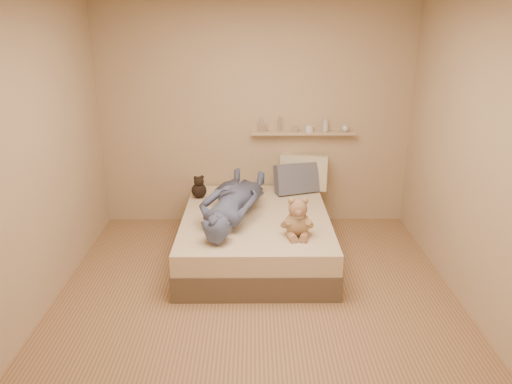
{
  "coord_description": "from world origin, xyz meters",
  "views": [
    {
      "loc": [
        -0.03,
        -3.81,
        2.38
      ],
      "look_at": [
        0.0,
        0.65,
        0.8
      ],
      "focal_mm": 35.0,
      "sensor_mm": 36.0,
      "label": 1
    }
  ],
  "objects_px": {
    "pillow_grey": "(296,178)",
    "wall_shelf": "(303,133)",
    "game_console": "(216,224)",
    "pillow_cream": "(304,172)",
    "dark_plush": "(199,188)",
    "bed": "(256,235)",
    "person": "(232,200)",
    "teddy_bear": "(298,220)"
  },
  "relations": [
    {
      "from": "teddy_bear",
      "to": "pillow_cream",
      "type": "height_order",
      "value": "pillow_cream"
    },
    {
      "from": "teddy_bear",
      "to": "pillow_cream",
      "type": "distance_m",
      "value": 1.36
    },
    {
      "from": "pillow_grey",
      "to": "pillow_cream",
      "type": "bearing_deg",
      "value": 55.01
    },
    {
      "from": "game_console",
      "to": "wall_shelf",
      "type": "relative_size",
      "value": 0.15
    },
    {
      "from": "person",
      "to": "pillow_grey",
      "type": "bearing_deg",
      "value": -122.2
    },
    {
      "from": "pillow_grey",
      "to": "game_console",
      "type": "bearing_deg",
      "value": -123.44
    },
    {
      "from": "wall_shelf",
      "to": "dark_plush",
      "type": "bearing_deg",
      "value": -161.9
    },
    {
      "from": "pillow_grey",
      "to": "bed",
      "type": "bearing_deg",
      "value": -124.23
    },
    {
      "from": "game_console",
      "to": "dark_plush",
      "type": "height_order",
      "value": "dark_plush"
    },
    {
      "from": "dark_plush",
      "to": "bed",
      "type": "bearing_deg",
      "value": -39.61
    },
    {
      "from": "teddy_bear",
      "to": "pillow_cream",
      "type": "xyz_separation_m",
      "value": [
        0.19,
        1.35,
        0.04
      ]
    },
    {
      "from": "game_console",
      "to": "pillow_cream",
      "type": "bearing_deg",
      "value": 56.41
    },
    {
      "from": "bed",
      "to": "game_console",
      "type": "relative_size",
      "value": 10.47
    },
    {
      "from": "pillow_grey",
      "to": "wall_shelf",
      "type": "relative_size",
      "value": 0.42
    },
    {
      "from": "game_console",
      "to": "person",
      "type": "distance_m",
      "value": 0.55
    },
    {
      "from": "dark_plush",
      "to": "pillow_grey",
      "type": "height_order",
      "value": "pillow_grey"
    },
    {
      "from": "pillow_grey",
      "to": "teddy_bear",
      "type": "bearing_deg",
      "value": -94.22
    },
    {
      "from": "bed",
      "to": "pillow_grey",
      "type": "xyz_separation_m",
      "value": [
        0.47,
        0.69,
        0.4
      ]
    },
    {
      "from": "bed",
      "to": "pillow_cream",
      "type": "height_order",
      "value": "pillow_cream"
    },
    {
      "from": "bed",
      "to": "wall_shelf",
      "type": "xyz_separation_m",
      "value": [
        0.55,
        0.91,
        0.88
      ]
    },
    {
      "from": "pillow_cream",
      "to": "wall_shelf",
      "type": "bearing_deg",
      "value": 102.49
    },
    {
      "from": "person",
      "to": "wall_shelf",
      "type": "bearing_deg",
      "value": -117.83
    },
    {
      "from": "bed",
      "to": "pillow_grey",
      "type": "bearing_deg",
      "value": 55.77
    },
    {
      "from": "dark_plush",
      "to": "pillow_grey",
      "type": "xyz_separation_m",
      "value": [
        1.1,
        0.17,
        0.06
      ]
    },
    {
      "from": "teddy_bear",
      "to": "wall_shelf",
      "type": "height_order",
      "value": "wall_shelf"
    },
    {
      "from": "person",
      "to": "wall_shelf",
      "type": "height_order",
      "value": "wall_shelf"
    },
    {
      "from": "pillow_cream",
      "to": "wall_shelf",
      "type": "xyz_separation_m",
      "value": [
        -0.02,
        0.08,
        0.45
      ]
    },
    {
      "from": "dark_plush",
      "to": "pillow_cream",
      "type": "relative_size",
      "value": 0.48
    },
    {
      "from": "pillow_grey",
      "to": "wall_shelf",
      "type": "bearing_deg",
      "value": 69.81
    },
    {
      "from": "game_console",
      "to": "wall_shelf",
      "type": "bearing_deg",
      "value": 58.32
    },
    {
      "from": "pillow_grey",
      "to": "wall_shelf",
      "type": "xyz_separation_m",
      "value": [
        0.08,
        0.22,
        0.48
      ]
    },
    {
      "from": "pillow_grey",
      "to": "person",
      "type": "xyz_separation_m",
      "value": [
        -0.71,
        -0.73,
        0.01
      ]
    },
    {
      "from": "teddy_bear",
      "to": "pillow_cream",
      "type": "bearing_deg",
      "value": 82.09
    },
    {
      "from": "game_console",
      "to": "teddy_bear",
      "type": "bearing_deg",
      "value": 4.63
    },
    {
      "from": "bed",
      "to": "pillow_grey",
      "type": "relative_size",
      "value": 3.8
    },
    {
      "from": "game_console",
      "to": "wall_shelf",
      "type": "xyz_separation_m",
      "value": [
        0.92,
        1.49,
        0.5
      ]
    },
    {
      "from": "teddy_bear",
      "to": "person",
      "type": "relative_size",
      "value": 0.26
    },
    {
      "from": "teddy_bear",
      "to": "person",
      "type": "height_order",
      "value": "teddy_bear"
    },
    {
      "from": "game_console",
      "to": "pillow_grey",
      "type": "distance_m",
      "value": 1.52
    },
    {
      "from": "bed",
      "to": "dark_plush",
      "type": "distance_m",
      "value": 0.89
    },
    {
      "from": "dark_plush",
      "to": "person",
      "type": "bearing_deg",
      "value": -55.0
    },
    {
      "from": "game_console",
      "to": "pillow_grey",
      "type": "height_order",
      "value": "pillow_grey"
    }
  ]
}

